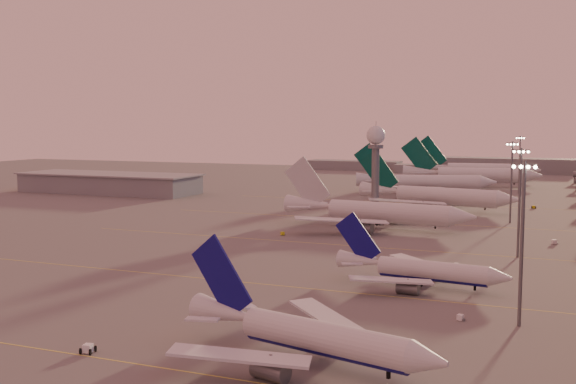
% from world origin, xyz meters
% --- Properties ---
extents(ground, '(700.00, 700.00, 0.00)m').
position_xyz_m(ground, '(0.00, 0.00, 0.00)').
color(ground, '#575454').
rests_on(ground, ground).
extents(taxiway_markings, '(180.00, 185.25, 0.02)m').
position_xyz_m(taxiway_markings, '(30.00, 56.00, 0.01)').
color(taxiway_markings, '#D8CB4C').
rests_on(taxiway_markings, ground).
extents(hangar, '(82.00, 27.00, 8.50)m').
position_xyz_m(hangar, '(-120.00, 140.00, 4.32)').
color(hangar, slate).
rests_on(hangar, ground).
extents(radar_tower, '(6.40, 6.40, 31.10)m').
position_xyz_m(radar_tower, '(5.00, 120.00, 20.95)').
color(radar_tower, slate).
rests_on(radar_tower, ground).
extents(mast_a, '(3.60, 0.56, 25.00)m').
position_xyz_m(mast_a, '(58.00, 0.00, 13.74)').
color(mast_a, slate).
rests_on(mast_a, ground).
extents(mast_b, '(3.60, 0.56, 25.00)m').
position_xyz_m(mast_b, '(55.00, 55.00, 13.74)').
color(mast_b, slate).
rests_on(mast_b, ground).
extents(mast_c, '(3.60, 0.56, 25.00)m').
position_xyz_m(mast_c, '(50.00, 110.00, 13.74)').
color(mast_c, slate).
rests_on(mast_c, ground).
extents(mast_d, '(3.60, 0.56, 25.00)m').
position_xyz_m(mast_d, '(48.00, 200.00, 13.74)').
color(mast_d, slate).
rests_on(mast_d, ground).
extents(distant_horizon, '(165.00, 37.50, 9.00)m').
position_xyz_m(distant_horizon, '(2.62, 325.14, 3.89)').
color(distant_horizon, slate).
rests_on(distant_horizon, ground).
extents(narrowbody_near, '(38.13, 30.07, 15.15)m').
position_xyz_m(narrowbody_near, '(33.62, -26.58, 3.07)').
color(narrowbody_near, silver).
rests_on(narrowbody_near, ground).
extents(narrowbody_mid, '(33.99, 26.99, 13.30)m').
position_xyz_m(narrowbody_mid, '(39.51, 19.06, 2.69)').
color(narrowbody_mid, silver).
rests_on(narrowbody_mid, ground).
extents(widebody_white, '(58.45, 46.65, 20.57)m').
position_xyz_m(widebody_white, '(14.57, 84.37, 3.57)').
color(widebody_white, silver).
rests_on(widebody_white, ground).
extents(greentail_a, '(57.86, 46.34, 21.17)m').
position_xyz_m(greentail_a, '(23.75, 133.09, 3.74)').
color(greentail_a, silver).
rests_on(greentail_a, ground).
extents(greentail_b, '(59.40, 47.37, 22.02)m').
position_xyz_m(greentail_b, '(10.96, 184.82, 3.89)').
color(greentail_b, silver).
rests_on(greentail_b, ground).
extents(greentail_c, '(65.87, 52.87, 24.00)m').
position_xyz_m(greentail_c, '(25.20, 227.38, 4.24)').
color(greentail_c, silver).
rests_on(greentail_c, ground).
extents(greentail_d, '(65.62, 52.73, 23.86)m').
position_xyz_m(greentail_d, '(23.84, 267.29, 4.22)').
color(greentail_d, silver).
rests_on(greentail_d, ground).
extents(gsv_tug_near, '(2.91, 4.20, 1.11)m').
position_xyz_m(gsv_tug_near, '(5.21, -33.97, 0.57)').
color(gsv_tug_near, white).
rests_on(gsv_tug_near, ground).
extents(gsv_catering_a, '(4.78, 3.25, 3.60)m').
position_xyz_m(gsv_catering_a, '(49.57, -0.43, 1.80)').
color(gsv_catering_a, white).
rests_on(gsv_catering_a, ground).
extents(gsv_tug_mid, '(4.23, 4.69, 1.15)m').
position_xyz_m(gsv_tug_mid, '(6.41, 8.39, 0.59)').
color(gsv_tug_mid, yellow).
rests_on(gsv_tug_mid, ground).
extents(gsv_truck_b, '(5.14, 2.56, 1.98)m').
position_xyz_m(gsv_truck_b, '(43.90, 38.67, 1.01)').
color(gsv_truck_b, white).
rests_on(gsv_truck_b, ground).
extents(gsv_truck_c, '(4.59, 4.79, 1.97)m').
position_xyz_m(gsv_truck_c, '(-5.97, 63.32, 1.01)').
color(gsv_truck_c, yellow).
rests_on(gsv_truck_c, ground).
extents(gsv_catering_b, '(5.83, 4.11, 4.38)m').
position_xyz_m(gsv_catering_b, '(62.96, 76.01, 2.19)').
color(gsv_catering_b, white).
rests_on(gsv_catering_b, ground).
extents(gsv_tug_far, '(4.16, 4.23, 1.06)m').
position_xyz_m(gsv_tug_far, '(13.96, 91.35, 0.55)').
color(gsv_tug_far, slate).
rests_on(gsv_tug_far, ground).
extents(gsv_truck_d, '(2.20, 5.19, 2.05)m').
position_xyz_m(gsv_truck_d, '(-27.47, 124.61, 1.04)').
color(gsv_truck_d, white).
rests_on(gsv_truck_d, ground).
extents(gsv_tug_hangar, '(3.71, 2.46, 1.00)m').
position_xyz_m(gsv_tug_hangar, '(55.69, 149.81, 0.52)').
color(gsv_tug_hangar, yellow).
rests_on(gsv_tug_hangar, ground).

